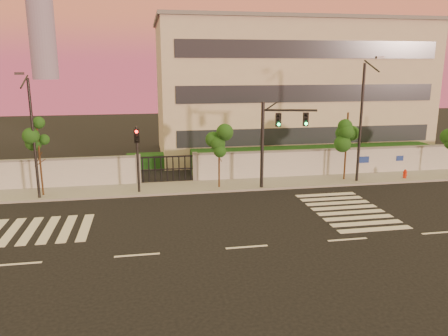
{
  "coord_description": "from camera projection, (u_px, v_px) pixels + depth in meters",
  "views": [
    {
      "loc": [
        -4.42,
        -18.37,
        8.19
      ],
      "look_at": [
        0.02,
        6.0,
        2.39
      ],
      "focal_mm": 35.0,
      "sensor_mm": 36.0,
      "label": 1
    }
  ],
  "objects": [
    {
      "name": "ground",
      "position": [
        247.0,
        247.0,
        20.24
      ],
      "size": [
        120.0,
        120.0,
        0.0
      ],
      "primitive_type": "plane",
      "color": "black",
      "rests_on": "ground"
    },
    {
      "name": "sidewalk",
      "position": [
        212.0,
        186.0,
        30.28
      ],
      "size": [
        60.0,
        3.0,
        0.15
      ],
      "primitive_type": "cube",
      "color": "gray",
      "rests_on": "ground"
    },
    {
      "name": "perimeter_wall",
      "position": [
        210.0,
        167.0,
        31.5
      ],
      "size": [
        60.0,
        0.36,
        2.2
      ],
      "color": "#B2B5BA",
      "rests_on": "ground"
    },
    {
      "name": "hedge_row",
      "position": [
        218.0,
        162.0,
        34.37
      ],
      "size": [
        41.0,
        4.25,
        1.8
      ],
      "color": "#103717",
      "rests_on": "ground"
    },
    {
      "name": "institutional_building",
      "position": [
        287.0,
        88.0,
        41.47
      ],
      "size": [
        24.4,
        12.4,
        12.25
      ],
      "color": "beige",
      "rests_on": "ground"
    },
    {
      "name": "road_markings",
      "position": [
        202.0,
        221.0,
        23.56
      ],
      "size": [
        57.0,
        7.62,
        0.02
      ],
      "color": "silver",
      "rests_on": "ground"
    },
    {
      "name": "street_tree_c",
      "position": [
        38.0,
        139.0,
        27.12
      ],
      "size": [
        1.39,
        1.11,
        5.09
      ],
      "color": "#382314",
      "rests_on": "ground"
    },
    {
      "name": "street_tree_d",
      "position": [
        219.0,
        143.0,
        29.09
      ],
      "size": [
        1.43,
        1.14,
        4.28
      ],
      "color": "#382314",
      "rests_on": "ground"
    },
    {
      "name": "street_tree_e",
      "position": [
        347.0,
        131.0,
        31.05
      ],
      "size": [
        1.57,
        1.25,
        5.0
      ],
      "color": "#382314",
      "rests_on": "ground"
    },
    {
      "name": "traffic_signal_main",
      "position": [
        273.0,
        135.0,
        29.01
      ],
      "size": [
        3.7,
        1.04,
        5.91
      ],
      "rotation": [
        0.0,
        0.0,
        -0.25
      ],
      "color": "black",
      "rests_on": "ground"
    },
    {
      "name": "traffic_signal_secondary",
      "position": [
        137.0,
        152.0,
        28.01
      ],
      "size": [
        0.35,
        0.34,
        4.46
      ],
      "rotation": [
        0.0,
        0.0,
        0.11
      ],
      "color": "black",
      "rests_on": "ground"
    },
    {
      "name": "streetlight_west",
      "position": [
        32.0,
        133.0,
        26.27
      ],
      "size": [
        0.47,
        1.89,
        7.86
      ],
      "color": "black",
      "rests_on": "ground"
    },
    {
      "name": "streetlight_east",
      "position": [
        362.0,
        117.0,
        30.14
      ],
      "size": [
        0.53,
        2.12,
        8.8
      ],
      "color": "black",
      "rests_on": "ground"
    },
    {
      "name": "fire_hydrant",
      "position": [
        405.0,
        175.0,
        32.1
      ],
      "size": [
        0.31,
        0.3,
        0.8
      ],
      "rotation": [
        0.0,
        0.0,
        -0.14
      ],
      "color": "red",
      "rests_on": "ground"
    }
  ]
}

